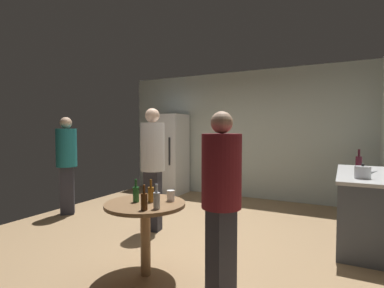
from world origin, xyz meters
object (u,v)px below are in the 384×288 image
(beer_bottle_clear, at_px, (157,200))
(plastic_cup_white, at_px, (171,196))
(person_in_teal_shirt, at_px, (67,158))
(person_in_white_shirt, at_px, (153,159))
(foreground_table, at_px, (145,213))
(beer_bottle_amber, at_px, (151,194))
(wine_bottle_on_counter, at_px, (359,164))
(kettle, at_px, (363,172))
(refrigerator, at_px, (169,154))
(beer_bottle_brown, at_px, (144,201))
(beer_bottle_green, at_px, (136,194))
(person_in_maroon_shirt, at_px, (221,191))

(beer_bottle_clear, relative_size, plastic_cup_white, 2.09)
(person_in_teal_shirt, relative_size, person_in_white_shirt, 0.95)
(foreground_table, height_order, beer_bottle_amber, beer_bottle_amber)
(wine_bottle_on_counter, distance_m, person_in_white_shirt, 2.73)
(kettle, height_order, person_in_white_shirt, person_in_white_shirt)
(foreground_table, bearing_deg, person_in_white_shirt, 121.67)
(foreground_table, height_order, person_in_teal_shirt, person_in_teal_shirt)
(foreground_table, bearing_deg, beer_bottle_amber, 45.50)
(plastic_cup_white, distance_m, person_in_teal_shirt, 2.84)
(plastic_cup_white, bearing_deg, refrigerator, 121.89)
(beer_bottle_brown, bearing_deg, beer_bottle_green, 141.14)
(beer_bottle_amber, distance_m, beer_bottle_clear, 0.27)
(person_in_teal_shirt, xyz_separation_m, person_in_white_shirt, (1.79, -0.00, 0.06))
(kettle, relative_size, wine_bottle_on_counter, 0.79)
(plastic_cup_white, distance_m, person_in_white_shirt, 1.32)
(beer_bottle_green, height_order, plastic_cup_white, beer_bottle_green)
(beer_bottle_green, relative_size, person_in_maroon_shirt, 0.14)
(beer_bottle_green, bearing_deg, refrigerator, 116.63)
(refrigerator, bearing_deg, beer_bottle_amber, -61.09)
(person_in_maroon_shirt, xyz_separation_m, person_in_white_shirt, (-1.51, 1.16, 0.09))
(beer_bottle_clear, bearing_deg, person_in_teal_shirt, 155.06)
(person_in_teal_shirt, bearing_deg, beer_bottle_green, 19.75)
(refrigerator, bearing_deg, person_in_white_shirt, -63.80)
(refrigerator, bearing_deg, beer_bottle_green, -63.37)
(kettle, bearing_deg, person_in_maroon_shirt, -125.64)
(refrigerator, height_order, plastic_cup_white, refrigerator)
(beer_bottle_brown, xyz_separation_m, person_in_teal_shirt, (-2.63, 1.34, 0.16))
(beer_bottle_amber, distance_m, beer_bottle_brown, 0.29)
(foreground_table, distance_m, beer_bottle_brown, 0.33)
(refrigerator, relative_size, beer_bottle_amber, 7.83)
(plastic_cup_white, relative_size, person_in_teal_shirt, 0.07)
(person_in_teal_shirt, distance_m, person_in_white_shirt, 1.79)
(foreground_table, bearing_deg, wine_bottle_on_counter, 45.15)
(beer_bottle_brown, bearing_deg, kettle, 44.18)
(refrigerator, bearing_deg, kettle, -26.31)
(person_in_maroon_shirt, bearing_deg, beer_bottle_green, 21.54)
(beer_bottle_amber, relative_size, beer_bottle_green, 1.00)
(wine_bottle_on_counter, height_order, beer_bottle_green, wine_bottle_on_counter)
(wine_bottle_on_counter, relative_size, person_in_white_shirt, 0.18)
(beer_bottle_brown, relative_size, person_in_maroon_shirt, 0.14)
(kettle, height_order, beer_bottle_clear, kettle)
(kettle, bearing_deg, wine_bottle_on_counter, 93.84)
(beer_bottle_clear, bearing_deg, kettle, 44.08)
(kettle, relative_size, beer_bottle_amber, 1.06)
(refrigerator, xyz_separation_m, person_in_maroon_shirt, (2.62, -3.41, 0.04))
(refrigerator, height_order, person_in_white_shirt, refrigerator)
(beer_bottle_amber, distance_m, beer_bottle_green, 0.15)
(beer_bottle_amber, height_order, plastic_cup_white, beer_bottle_amber)
(beer_bottle_clear, height_order, plastic_cup_white, beer_bottle_clear)
(plastic_cup_white, height_order, person_in_teal_shirt, person_in_teal_shirt)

